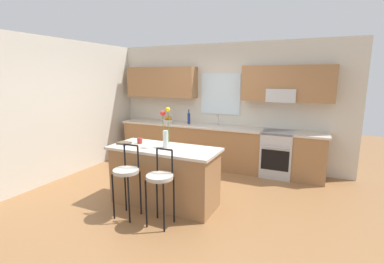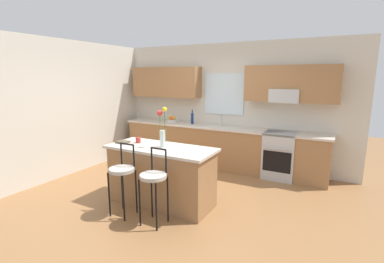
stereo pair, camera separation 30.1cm
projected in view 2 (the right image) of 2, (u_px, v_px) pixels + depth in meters
The scene contains 14 objects.
ground_plane at pixel (178, 194), 4.80m from camera, with size 14.00×14.00×0.00m, color olive.
wall_left at pixel (83, 107), 5.99m from camera, with size 0.12×4.60×2.70m, color beige.
back_wall_assembly at pixel (225, 98), 6.21m from camera, with size 5.60×0.50×2.70m.
counter_run at pixel (218, 146), 6.18m from camera, with size 4.56×0.64×0.92m.
sink_faucet at pixel (221, 119), 6.18m from camera, with size 0.02×0.13×0.23m.
oven_range at pixel (280, 155), 5.53m from camera, with size 0.60×0.64×0.92m.
kitchen_island at pixel (161, 175), 4.39m from camera, with size 1.71×0.73×0.92m.
bar_stool_near at pixel (122, 173), 3.99m from camera, with size 0.36×0.36×1.04m.
bar_stool_middle at pixel (154, 180), 3.73m from camera, with size 0.36×0.36×1.04m.
flower_vase at pixel (162, 130), 4.25m from camera, with size 0.16×0.09×0.62m.
mug_ceramic at pixel (138, 140), 4.56m from camera, with size 0.08×0.08×0.09m, color #A52D28.
cookbook at pixel (123, 142), 4.56m from camera, with size 0.20×0.15×0.03m, color brown.
fruit_bowl_oranges at pixel (172, 120), 6.64m from camera, with size 0.24×0.24×0.16m.
bottle_olive_oil at pixel (192, 118), 6.36m from camera, with size 0.06×0.06×0.33m.
Camera 2 is at (2.34, -3.85, 1.99)m, focal length 26.18 mm.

